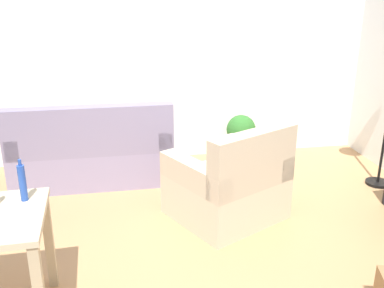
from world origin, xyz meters
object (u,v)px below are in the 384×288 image
(potted_plant, at_px, (241,134))
(armchair, at_px, (230,186))
(bottle_blue, at_px, (22,182))
(couch, at_px, (93,154))

(potted_plant, height_order, armchair, armchair)
(potted_plant, xyz_separation_m, bottle_blue, (-2.11, -2.29, 0.55))
(bottle_blue, bearing_deg, armchair, 28.75)
(couch, relative_size, bottle_blue, 6.10)
(couch, xyz_separation_m, bottle_blue, (-0.33, -1.98, 0.58))
(potted_plant, relative_size, bottle_blue, 2.03)
(couch, bearing_deg, bottle_blue, 80.47)
(couch, bearing_deg, potted_plant, -170.05)
(potted_plant, xyz_separation_m, armchair, (-0.51, -1.41, -0.01))
(bottle_blue, bearing_deg, couch, 80.47)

